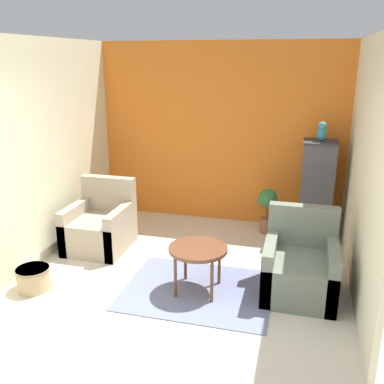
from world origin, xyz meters
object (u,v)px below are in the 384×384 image
(potted_plant, at_px, (267,205))
(wicker_basket, at_px, (33,278))
(armchair_right, at_px, (300,269))
(coffee_table, at_px, (198,252))
(parrot, at_px, (322,132))
(birdcage, at_px, (316,192))
(armchair_left, at_px, (100,227))

(potted_plant, distance_m, wicker_basket, 3.35)
(armchair_right, xyz_separation_m, potted_plant, (-0.51, 1.65, 0.13))
(potted_plant, relative_size, wicker_basket, 1.77)
(coffee_table, height_order, wicker_basket, coffee_table)
(coffee_table, bearing_deg, parrot, 56.21)
(parrot, bearing_deg, birdcage, -90.00)
(wicker_basket, bearing_deg, potted_plant, 44.47)
(armchair_left, distance_m, armchair_right, 2.72)
(potted_plant, bearing_deg, birdcage, -2.54)
(birdcage, relative_size, parrot, 5.31)
(birdcage, distance_m, potted_plant, 0.72)
(potted_plant, bearing_deg, armchair_left, -152.80)
(coffee_table, distance_m, armchair_right, 1.13)
(coffee_table, height_order, birdcage, birdcage)
(armchair_left, height_order, birdcage, birdcage)
(coffee_table, bearing_deg, wicker_basket, -166.32)
(armchair_right, bearing_deg, birdcage, 84.31)
(birdcage, height_order, potted_plant, birdcage)
(coffee_table, height_order, armchair_left, armchair_left)
(birdcage, height_order, wicker_basket, birdcage)
(birdcage, xyz_separation_m, potted_plant, (-0.67, 0.03, -0.27))
(coffee_table, relative_size, armchair_left, 0.70)
(armchair_right, bearing_deg, potted_plant, 107.11)
(parrot, distance_m, wicker_basket, 4.08)
(armchair_right, bearing_deg, wicker_basket, -166.66)
(birdcage, xyz_separation_m, wicker_basket, (-3.05, -2.31, -0.56))
(armchair_left, distance_m, birdcage, 3.05)
(coffee_table, relative_size, birdcage, 0.45)
(armchair_left, bearing_deg, potted_plant, 27.20)
(armchair_right, height_order, potted_plant, armchair_right)
(armchair_right, relative_size, potted_plant, 1.37)
(coffee_table, relative_size, armchair_right, 0.70)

